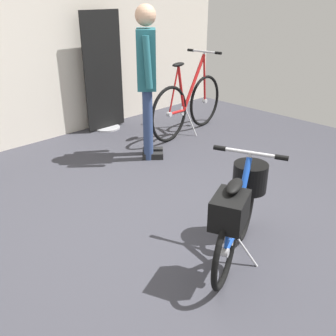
{
  "coord_description": "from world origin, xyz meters",
  "views": [
    {
      "loc": [
        -1.8,
        -1.73,
        1.78
      ],
      "look_at": [
        0.05,
        0.17,
        0.55
      ],
      "focal_mm": 40.87,
      "sensor_mm": 36.0,
      "label": 1
    }
  ],
  "objects_px": {
    "floor_banner_stand": "(104,79)",
    "display_bike_left": "(188,104)",
    "visitor_near_wall": "(147,75)",
    "folding_bike_foreground": "(239,207)"
  },
  "relations": [
    {
      "from": "floor_banner_stand",
      "to": "folding_bike_foreground",
      "type": "bearing_deg",
      "value": -108.95
    },
    {
      "from": "floor_banner_stand",
      "to": "folding_bike_foreground",
      "type": "relative_size",
      "value": 1.55
    },
    {
      "from": "display_bike_left",
      "to": "visitor_near_wall",
      "type": "bearing_deg",
      "value": -165.22
    },
    {
      "from": "floor_banner_stand",
      "to": "folding_bike_foreground",
      "type": "xyz_separation_m",
      "value": [
        -1.04,
        -3.02,
        -0.29
      ]
    },
    {
      "from": "folding_bike_foreground",
      "to": "visitor_near_wall",
      "type": "relative_size",
      "value": 0.61
    },
    {
      "from": "floor_banner_stand",
      "to": "display_bike_left",
      "type": "bearing_deg",
      "value": -53.45
    },
    {
      "from": "floor_banner_stand",
      "to": "display_bike_left",
      "type": "height_order",
      "value": "floor_banner_stand"
    },
    {
      "from": "visitor_near_wall",
      "to": "floor_banner_stand",
      "type": "bearing_deg",
      "value": 77.99
    },
    {
      "from": "folding_bike_foreground",
      "to": "floor_banner_stand",
      "type": "bearing_deg",
      "value": 71.05
    },
    {
      "from": "display_bike_left",
      "to": "visitor_near_wall",
      "type": "xyz_separation_m",
      "value": [
        -0.94,
        -0.25,
        0.56
      ]
    }
  ]
}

